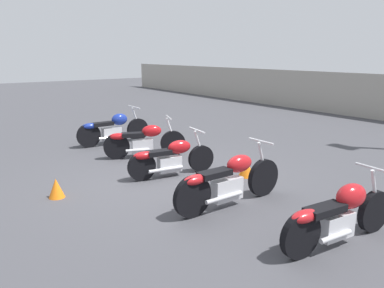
# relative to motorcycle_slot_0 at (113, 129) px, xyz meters

# --- Properties ---
(ground_plane) EXTENTS (60.00, 60.00, 0.00)m
(ground_plane) POSITION_rel_motorcycle_slot_0_xyz_m (3.51, -0.38, -0.44)
(ground_plane) COLOR #424247
(motorcycle_slot_0) EXTENTS (0.73, 2.15, 1.03)m
(motorcycle_slot_0) POSITION_rel_motorcycle_slot_0_xyz_m (0.00, 0.00, 0.00)
(motorcycle_slot_0) COLOR black
(motorcycle_slot_0) RESTS_ON ground_plane
(motorcycle_slot_1) EXTENTS (0.91, 1.94, 1.00)m
(motorcycle_slot_1) POSITION_rel_motorcycle_slot_0_xyz_m (1.76, 0.01, -0.02)
(motorcycle_slot_1) COLOR black
(motorcycle_slot_1) RESTS_ON ground_plane
(motorcycle_slot_2) EXTENTS (0.68, 1.94, 0.95)m
(motorcycle_slot_2) POSITION_rel_motorcycle_slot_0_xyz_m (3.40, -0.26, -0.05)
(motorcycle_slot_2) COLOR black
(motorcycle_slot_2) RESTS_ON ground_plane
(motorcycle_slot_3) EXTENTS (0.56, 2.27, 1.05)m
(motorcycle_slot_3) POSITION_rel_motorcycle_slot_0_xyz_m (5.32, -0.35, 0.00)
(motorcycle_slot_3) COLOR black
(motorcycle_slot_3) RESTS_ON ground_plane
(motorcycle_slot_4) EXTENTS (0.60, 2.08, 0.99)m
(motorcycle_slot_4) POSITION_rel_motorcycle_slot_0_xyz_m (7.18, -0.04, -0.01)
(motorcycle_slot_4) COLOR black
(motorcycle_slot_4) RESTS_ON ground_plane
(traffic_cone_near) EXTENTS (0.29, 0.29, 0.35)m
(traffic_cone_near) POSITION_rel_motorcycle_slot_0_xyz_m (3.21, -2.57, -0.27)
(traffic_cone_near) COLOR orange
(traffic_cone_near) RESTS_ON ground_plane
(traffic_cone_far) EXTENTS (0.33, 0.33, 0.38)m
(traffic_cone_far) POSITION_rel_motorcycle_slot_0_xyz_m (4.37, 1.01, -0.25)
(traffic_cone_far) COLOR orange
(traffic_cone_far) RESTS_ON ground_plane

